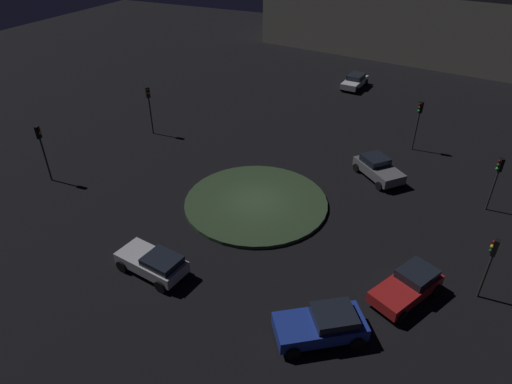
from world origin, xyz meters
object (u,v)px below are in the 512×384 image
object	(u,v)px
traffic_light_north	(491,257)
store_building	(408,19)
car_red	(408,286)
car_grey	(378,168)
car_blue	(323,325)
car_white	(355,81)
traffic_light_northwest	(419,116)
car_silver	(154,262)
traffic_light_north_near	(497,174)
traffic_light_southwest	(149,101)
traffic_light_south	(41,143)

from	to	relation	value
traffic_light_north	store_building	world-z (taller)	store_building
car_red	car_grey	bearing A→B (deg)	-134.16
car_blue	car_white	bearing A→B (deg)	-113.46
traffic_light_northwest	car_silver	bearing A→B (deg)	6.81
car_silver	car_white	distance (m)	33.88
traffic_light_north_near	store_building	distance (m)	37.88
traffic_light_north	store_building	distance (m)	46.20
car_silver	car_white	world-z (taller)	car_white
traffic_light_southwest	traffic_light_north_near	world-z (taller)	traffic_light_southwest
traffic_light_northwest	car_blue	bearing A→B (deg)	30.82
car_blue	store_building	xyz separation A→B (m)	(-50.61, -4.67, 3.65)
car_grey	traffic_light_southwest	world-z (taller)	traffic_light_southwest
traffic_light_north	car_blue	bearing A→B (deg)	53.38
car_blue	traffic_light_southwest	bearing A→B (deg)	-71.55
traffic_light_south	traffic_light_north_near	size ratio (longest dim) A/B	1.12
car_grey	traffic_light_south	xyz separation A→B (m)	(10.52, -21.57, 2.28)
car_blue	traffic_light_northwest	distance (m)	21.50
car_silver	car_red	distance (m)	13.40
car_red	traffic_light_south	bearing A→B (deg)	-65.19
car_grey	traffic_light_south	bearing A→B (deg)	-112.10
store_building	traffic_light_north	bearing A→B (deg)	111.91
car_red	car_white	world-z (taller)	car_white
car_silver	car_red	size ratio (longest dim) A/B	0.94
car_blue	traffic_light_north_near	size ratio (longest dim) A/B	1.17
car_white	traffic_light_northwest	size ratio (longest dim) A/B	1.07
car_silver	car_red	world-z (taller)	car_silver
car_grey	traffic_light_north	bearing A→B (deg)	-11.64
car_white	traffic_light_southwest	xyz separation A→B (m)	(19.17, -13.14, 2.26)
car_blue	traffic_light_north_near	world-z (taller)	traffic_light_north_near
traffic_light_north	store_building	size ratio (longest dim) A/B	0.09
store_building	car_red	bearing A→B (deg)	107.51
car_grey	traffic_light_north	distance (m)	12.39
store_building	traffic_light_southwest	bearing A→B (deg)	74.26
traffic_light_north	car_white	bearing A→B (deg)	-52.53
car_grey	car_white	xyz separation A→B (m)	(-18.36, -6.41, -0.02)
traffic_light_southwest	traffic_light_south	xyz separation A→B (m)	(9.71, -2.01, 0.04)
traffic_light_north	car_grey	bearing A→B (deg)	-41.95
car_blue	car_grey	size ratio (longest dim) A/B	1.07
car_grey	car_blue	bearing A→B (deg)	-45.30
traffic_light_south	car_white	bearing A→B (deg)	49.01
traffic_light_south	store_building	distance (m)	48.79
car_silver	traffic_light_southwest	size ratio (longest dim) A/B	0.98
car_blue	traffic_light_north	size ratio (longest dim) A/B	1.21
car_white	traffic_light_northwest	xyz separation A→B (m)	(12.66, 8.10, 2.21)
traffic_light_south	traffic_light_northwest	xyz separation A→B (m)	(-16.22, 23.25, -0.09)
car_silver	traffic_light_southwest	bearing A→B (deg)	-45.91
car_silver	traffic_light_north	xyz separation A→B (m)	(-5.58, 16.12, 1.90)
car_white	traffic_light_north	xyz separation A→B (m)	(28.21, 13.69, 1.91)
car_blue	traffic_light_north	xyz separation A→B (m)	(-5.82, 6.51, 1.87)
car_white	traffic_light_south	distance (m)	32.70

